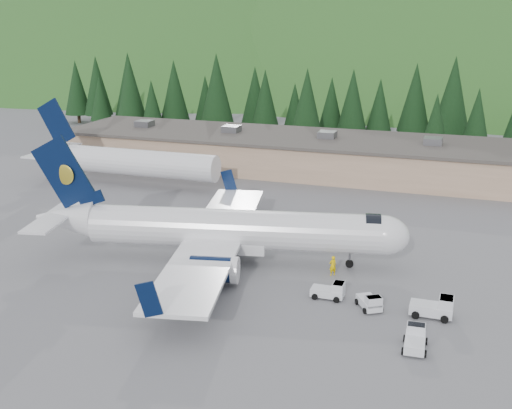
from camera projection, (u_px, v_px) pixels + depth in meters
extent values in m
plane|color=#5A5A5E|center=(235.00, 262.00, 60.83)|extent=(600.00, 600.00, 0.00)
cylinder|color=white|center=(235.00, 229.00, 59.88)|extent=(27.45, 9.12, 3.66)
ellipsoid|color=white|center=(383.00, 235.00, 58.22)|extent=(5.40, 4.55, 3.66)
cylinder|color=black|center=(373.00, 230.00, 58.21)|extent=(1.95, 3.23, 3.02)
cone|color=white|center=(66.00, 218.00, 61.78)|extent=(6.47, 4.77, 3.66)
cube|color=white|center=(225.00, 244.00, 60.44)|extent=(8.26, 4.63, 0.97)
cube|color=white|center=(215.00, 238.00, 60.40)|extent=(11.96, 33.51, 0.34)
cube|color=#051333|center=(229.00, 181.00, 75.94)|extent=(1.96, 0.54, 2.80)
cube|color=#051333|center=(149.00, 299.00, 44.48)|extent=(1.96, 0.54, 2.80)
cylinder|color=#051333|center=(235.00, 228.00, 65.88)|extent=(4.46, 3.02, 2.24)
cylinder|color=white|center=(252.00, 228.00, 65.66)|extent=(1.05, 2.45, 2.38)
cube|color=white|center=(235.00, 223.00, 65.73)|extent=(2.15, 0.67, 0.88)
cylinder|color=#051333|center=(214.00, 269.00, 55.15)|extent=(4.46, 3.02, 2.24)
cylinder|color=white|center=(235.00, 270.00, 54.92)|extent=(1.05, 2.45, 2.38)
cube|color=white|center=(214.00, 264.00, 54.99)|extent=(2.15, 0.67, 0.88)
cube|color=#051333|center=(63.00, 172.00, 60.45)|extent=(5.96, 1.51, 7.15)
ellipsoid|color=gold|center=(66.00, 174.00, 60.67)|extent=(1.92, 0.56, 1.93)
ellipsoid|color=gold|center=(65.00, 175.00, 60.30)|extent=(1.92, 0.56, 1.93)
cube|color=#051333|center=(91.00, 199.00, 60.87)|extent=(2.68, 0.78, 1.93)
cube|color=white|center=(60.00, 213.00, 61.70)|extent=(4.95, 12.44, 0.21)
cylinder|color=slate|center=(350.00, 259.00, 59.27)|extent=(0.23, 0.23, 1.75)
cylinder|color=black|center=(349.00, 264.00, 59.42)|extent=(0.78, 0.42, 0.74)
cylinder|color=slate|center=(210.00, 242.00, 63.40)|extent=(0.28, 0.28, 1.95)
cylinder|color=black|center=(214.00, 246.00, 63.48)|extent=(1.12, 0.55, 1.07)
cylinder|color=black|center=(207.00, 246.00, 63.58)|extent=(1.12, 0.55, 1.07)
cylinder|color=slate|center=(199.00, 261.00, 58.41)|extent=(0.28, 0.28, 1.95)
cylinder|color=black|center=(203.00, 266.00, 58.48)|extent=(1.12, 0.55, 1.07)
cylinder|color=black|center=(195.00, 265.00, 58.58)|extent=(1.12, 0.55, 1.07)
cylinder|color=white|center=(141.00, 163.00, 86.70)|extent=(22.00, 3.60, 3.60)
cone|color=white|center=(53.00, 154.00, 91.01)|extent=(5.00, 3.60, 3.60)
cube|color=#051333|center=(56.00, 123.00, 89.38)|extent=(5.82, 0.28, 6.89)
cube|color=white|center=(53.00, 150.00, 90.84)|extent=(2.40, 11.00, 0.20)
cube|color=silver|center=(328.00, 292.00, 53.08)|extent=(2.72, 1.37, 0.63)
cube|color=silver|center=(339.00, 287.00, 52.64)|extent=(0.91, 1.27, 0.81)
cube|color=black|center=(339.00, 283.00, 52.54)|extent=(0.82, 1.18, 0.09)
cylinder|color=black|center=(340.00, 293.00, 53.52)|extent=(0.51, 0.20, 0.51)
cylinder|color=black|center=(336.00, 300.00, 52.21)|extent=(0.51, 0.20, 0.51)
cylinder|color=black|center=(319.00, 290.00, 54.08)|extent=(0.51, 0.20, 0.51)
cylinder|color=black|center=(315.00, 297.00, 52.77)|extent=(0.51, 0.20, 0.51)
cube|color=silver|center=(431.00, 309.00, 49.80)|extent=(3.25, 1.63, 0.76)
cube|color=silver|center=(446.00, 303.00, 49.28)|extent=(1.09, 1.52, 0.97)
cube|color=black|center=(447.00, 298.00, 49.15)|extent=(0.98, 1.41, 0.11)
cylinder|color=black|center=(446.00, 310.00, 50.33)|extent=(0.61, 0.24, 0.61)
cylinder|color=black|center=(445.00, 319.00, 48.76)|extent=(0.61, 0.24, 0.61)
cylinder|color=black|center=(418.00, 306.00, 51.01)|extent=(0.61, 0.24, 0.61)
cylinder|color=black|center=(415.00, 315.00, 49.44)|extent=(0.61, 0.24, 0.61)
cube|color=silver|center=(415.00, 343.00, 44.89)|extent=(1.52, 2.84, 0.65)
cube|color=silver|center=(416.00, 330.00, 45.58)|extent=(1.34, 0.99, 0.83)
cube|color=black|center=(416.00, 325.00, 45.47)|extent=(1.24, 0.89, 0.09)
cylinder|color=black|center=(405.00, 338.00, 46.01)|extent=(0.23, 0.53, 0.52)
cylinder|color=black|center=(426.00, 341.00, 45.61)|extent=(0.23, 0.53, 0.52)
cylinder|color=black|center=(403.00, 351.00, 44.31)|extent=(0.23, 0.53, 0.52)
cylinder|color=black|center=(425.00, 354.00, 43.91)|extent=(0.23, 0.53, 0.52)
cube|color=tan|center=(294.00, 154.00, 96.12)|extent=(70.00, 16.00, 4.80)
cube|color=#47423D|center=(294.00, 137.00, 95.39)|extent=(71.00, 17.00, 0.40)
cube|color=slate|center=(144.00, 124.00, 103.00)|extent=(2.50, 2.50, 1.00)
cube|color=slate|center=(231.00, 129.00, 98.32)|extent=(2.50, 2.50, 1.00)
cube|color=slate|center=(327.00, 135.00, 93.64)|extent=(2.50, 2.50, 1.00)
cube|color=slate|center=(433.00, 141.00, 88.97)|extent=(2.50, 2.50, 1.00)
cube|color=silver|center=(369.00, 303.00, 51.18)|extent=(2.45, 2.86, 0.60)
cube|color=silver|center=(374.00, 301.00, 50.24)|extent=(1.47, 1.36, 0.77)
cube|color=black|center=(374.00, 297.00, 50.14)|extent=(1.35, 1.24, 0.09)
cylinder|color=black|center=(381.00, 309.00, 50.60)|extent=(0.41, 0.51, 0.48)
cylinder|color=black|center=(365.00, 311.00, 50.30)|extent=(0.41, 0.51, 0.48)
cylinder|color=black|center=(373.00, 300.00, 52.20)|extent=(0.41, 0.51, 0.48)
cylinder|color=black|center=(357.00, 302.00, 51.91)|extent=(0.41, 0.51, 0.48)
imported|color=#FACC00|center=(333.00, 266.00, 57.47)|extent=(0.80, 0.77, 1.85)
cone|color=black|center=(77.00, 87.00, 135.74)|extent=(5.52, 5.52, 11.30)
cone|color=black|center=(97.00, 85.00, 134.03)|extent=(5.96, 5.96, 12.19)
cone|color=black|center=(100.00, 98.00, 130.34)|extent=(4.44, 4.44, 9.08)
cone|color=black|center=(129.00, 84.00, 132.29)|extent=(6.29, 6.29, 12.86)
cone|color=black|center=(130.00, 91.00, 122.51)|extent=(6.07, 6.07, 12.41)
cone|color=black|center=(152.00, 104.00, 120.76)|extent=(4.49, 4.49, 9.19)
cone|color=black|center=(174.00, 92.00, 122.45)|extent=(5.96, 5.96, 12.19)
cone|color=black|center=(205.00, 99.00, 127.57)|extent=(4.57, 4.57, 9.34)
cone|color=black|center=(217.00, 90.00, 118.68)|extent=(6.57, 6.57, 13.45)
cone|color=black|center=(255.00, 95.00, 124.03)|extent=(5.42, 5.42, 11.09)
cone|color=black|center=(265.00, 100.00, 118.15)|extent=(5.39, 5.39, 11.03)
cone|color=black|center=(295.00, 106.00, 121.59)|extent=(4.24, 4.24, 8.67)
cone|color=black|center=(307.00, 102.00, 111.16)|extent=(5.73, 5.73, 11.73)
cone|color=black|center=(331.00, 105.00, 117.07)|extent=(4.86, 4.86, 9.94)
cone|color=black|center=(353.00, 101.00, 114.00)|extent=(5.58, 5.58, 11.41)
cone|color=black|center=(379.00, 106.00, 114.86)|extent=(4.86, 4.86, 9.93)
cone|color=black|center=(415.00, 97.00, 115.18)|extent=(5.96, 5.96, 12.19)
cone|color=black|center=(436.00, 121.00, 104.01)|extent=(4.32, 4.32, 8.85)
cone|color=black|center=(453.00, 95.00, 111.51)|extent=(6.57, 6.57, 13.44)
cone|color=black|center=(477.00, 117.00, 105.43)|extent=(4.62, 4.62, 9.45)
ellipsoid|color=#2A511E|center=(179.00, 260.00, 264.39)|extent=(336.00, 240.00, 240.00)
ellipsoid|color=#2A511E|center=(511.00, 296.00, 253.89)|extent=(420.00, 300.00, 300.00)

